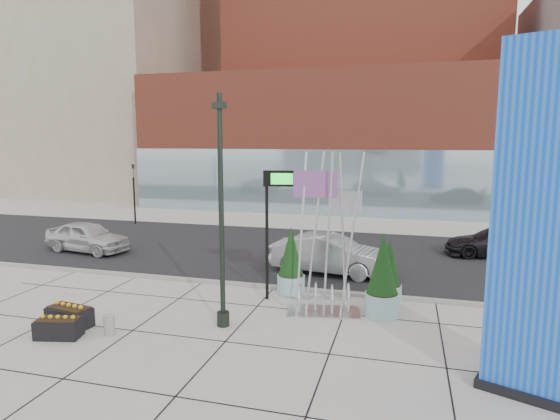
% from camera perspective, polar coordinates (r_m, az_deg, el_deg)
% --- Properties ---
extents(ground, '(160.00, 160.00, 0.00)m').
position_cam_1_polar(ground, '(15.20, -8.85, -13.68)').
color(ground, '#9E9991').
rests_on(ground, ground).
extents(street_asphalt, '(80.00, 12.00, 0.02)m').
position_cam_1_polar(street_asphalt, '(24.23, 0.84, -5.08)').
color(street_asphalt, black).
rests_on(street_asphalt, ground).
extents(curb_edge, '(80.00, 0.30, 0.12)m').
position_cam_1_polar(curb_edge, '(18.68, -3.80, -9.12)').
color(curb_edge, gray).
rests_on(curb_edge, ground).
extents(tower_podium, '(34.00, 10.00, 11.00)m').
position_cam_1_polar(tower_podium, '(40.10, 8.37, 8.16)').
color(tower_podium, '#A1432E').
rests_on(tower_podium, ground).
extents(tower_glass_front, '(34.00, 0.60, 5.00)m').
position_cam_1_polar(tower_glass_front, '(35.49, 7.33, 3.28)').
color(tower_glass_front, '#8CA5B2').
rests_on(tower_glass_front, ground).
extents(building_beige_left, '(18.00, 20.00, 34.00)m').
position_cam_1_polar(building_beige_left, '(57.72, -19.78, 19.35)').
color(building_beige_left, gray).
rests_on(building_beige_left, ground).
extents(blue_pylon, '(2.58, 1.86, 7.87)m').
position_cam_1_polar(blue_pylon, '(11.58, 29.88, -2.17)').
color(blue_pylon, blue).
rests_on(blue_pylon, ground).
extents(lamp_post, '(0.48, 0.39, 7.07)m').
position_cam_1_polar(lamp_post, '(14.25, -7.13, -2.98)').
color(lamp_post, black).
rests_on(lamp_post, ground).
extents(public_art_sculpture, '(2.54, 1.58, 5.39)m').
position_cam_1_polar(public_art_sculpture, '(15.61, 5.47, -7.51)').
color(public_art_sculpture, silver).
rests_on(public_art_sculpture, ground).
extents(concrete_bollard, '(0.32, 0.32, 0.61)m').
position_cam_1_polar(concrete_bollard, '(15.11, -20.09, -13.01)').
color(concrete_bollard, gray).
rests_on(concrete_bollard, ground).
extents(overhead_street_sign, '(2.20, 0.55, 4.66)m').
position_cam_1_polar(overhead_street_sign, '(16.19, 1.06, 2.45)').
color(overhead_street_sign, black).
rests_on(overhead_street_sign, ground).
extents(round_planter_east, '(0.92, 0.92, 2.30)m').
position_cam_1_polar(round_planter_east, '(17.06, 13.14, -7.45)').
color(round_planter_east, '#93C5C6').
rests_on(round_planter_east, ground).
extents(round_planter_mid, '(1.11, 1.11, 2.77)m').
position_cam_1_polar(round_planter_mid, '(15.68, 12.38, -8.00)').
color(round_planter_mid, '#93C5C6').
rests_on(round_planter_mid, ground).
extents(round_planter_west, '(1.03, 1.03, 2.57)m').
position_cam_1_polar(round_planter_west, '(17.49, 1.35, -6.38)').
color(round_planter_west, '#93C5C6').
rests_on(round_planter_west, ground).
extents(box_planter_north, '(1.36, 0.88, 0.69)m').
position_cam_1_polar(box_planter_north, '(15.46, -25.38, -12.77)').
color(box_planter_north, black).
rests_on(box_planter_north, ground).
extents(box_planter_south, '(1.48, 0.90, 0.76)m').
position_cam_1_polar(box_planter_south, '(16.15, -24.28, -11.66)').
color(box_planter_south, black).
rests_on(box_planter_south, ground).
extents(car_white_west, '(4.78, 2.51, 1.55)m').
position_cam_1_polar(car_white_west, '(26.01, -22.42, -3.06)').
color(car_white_west, silver).
rests_on(car_white_west, ground).
extents(car_silver_mid, '(5.24, 2.39, 1.67)m').
position_cam_1_polar(car_silver_mid, '(20.32, 6.09, -5.41)').
color(car_silver_mid, '#9EA0A6').
rests_on(car_silver_mid, ground).
extents(car_dark_east, '(5.15, 2.68, 1.43)m').
position_cam_1_polar(car_dark_east, '(25.47, 24.94, -3.59)').
color(car_dark_east, black).
rests_on(car_dark_east, ground).
extents(traffic_signal, '(0.15, 0.18, 4.10)m').
position_cam_1_polar(traffic_signal, '(33.22, -17.38, 2.26)').
color(traffic_signal, black).
rests_on(traffic_signal, ground).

